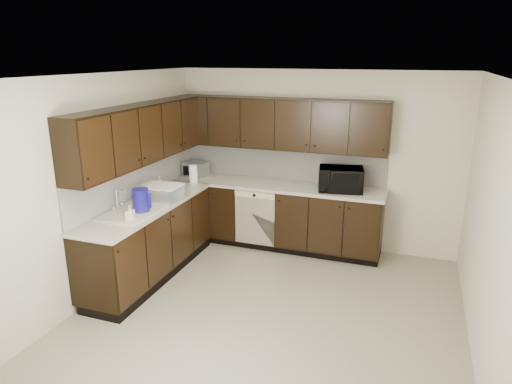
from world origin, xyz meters
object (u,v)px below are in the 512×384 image
blue_pitcher (141,201)px  microwave (341,179)px  toaster_oven (196,169)px  storage_bin (161,193)px  sink (134,217)px

blue_pitcher → microwave: bearing=58.4°
toaster_oven → storage_bin: bearing=-68.0°
sink → storage_bin: sink is taller
sink → blue_pitcher: size_ratio=2.85×
microwave → blue_pitcher: size_ratio=2.00×
sink → blue_pitcher: blue_pitcher is taller
toaster_oven → storage_bin: size_ratio=0.71×
blue_pitcher → storage_bin: bearing=113.6°
microwave → storage_bin: microwave is taller
sink → microwave: 2.70m
sink → toaster_oven: sink is taller
sink → storage_bin: 0.55m
sink → storage_bin: bearing=83.9°
sink → blue_pitcher: bearing=15.2°
sink → microwave: (2.10, 1.67, 0.22)m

